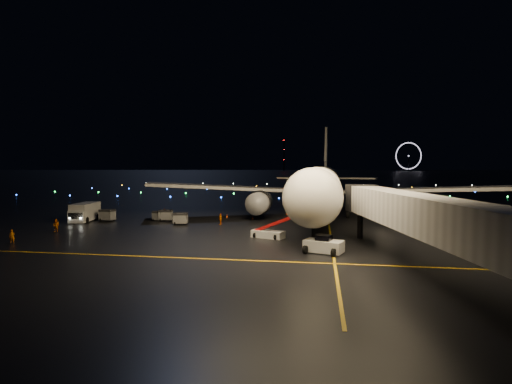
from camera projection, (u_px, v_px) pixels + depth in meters
ground at (308, 177)px, 343.36m from camera, size 2000.00×2000.00×0.00m
lane_centre at (329, 224)px, 60.65m from camera, size 0.25×80.00×0.02m
lane_cross at (157, 257)px, 38.72m from camera, size 60.00×0.25×0.02m
airliner at (322, 165)px, 70.84m from camera, size 65.91×62.85×18.05m
pushback_tug at (324, 244)px, 40.61m from camera, size 4.29×3.19×1.83m
belt_loader at (268, 226)px, 49.07m from camera, size 6.13×3.68×2.88m
service_truck at (85, 212)px, 64.19m from camera, size 3.71×8.27×2.94m
crew_a at (12, 236)px, 45.73m from camera, size 0.68×0.62×1.56m
crew_b at (56, 225)px, 53.55m from camera, size 0.87×0.69×1.75m
crew_c at (220, 219)px, 60.36m from camera, size 0.90×1.02×1.66m
safety_cone_0 at (253, 218)px, 66.48m from camera, size 0.53×0.53×0.47m
safety_cone_1 at (287, 213)px, 72.83m from camera, size 0.44×0.44×0.46m
safety_cone_2 at (227, 216)px, 69.03m from camera, size 0.50×0.50×0.47m
safety_cone_3 at (165, 210)px, 78.10m from camera, size 0.61×0.61×0.56m
ferris_wheel at (409, 157)px, 728.54m from camera, size 49.33×16.80×52.00m
radio_mast at (284, 155)px, 784.33m from camera, size 1.80×1.80×64.00m
taxiway_lights at (292, 189)px, 152.20m from camera, size 164.00×92.00×0.36m
baggage_cart_0 at (159, 216)px, 64.61m from camera, size 2.03×1.63×1.52m
baggage_cart_1 at (180, 219)px, 60.44m from camera, size 2.27×1.76×1.75m
baggage_cart_2 at (166, 215)px, 64.43m from camera, size 2.24×1.72×1.75m
baggage_cart_3 at (107, 215)px, 64.26m from camera, size 2.35×1.76×1.87m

